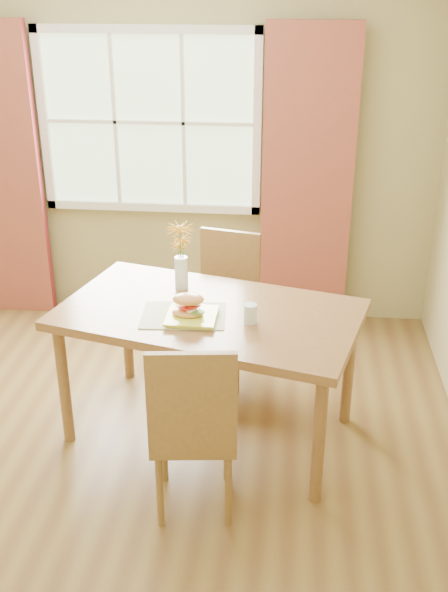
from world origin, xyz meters
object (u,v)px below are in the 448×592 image
chair_far (225,299)px  croissant_sandwich (188,306)px  chair_near (193,424)px  water_glass (250,314)px  dining_table (209,324)px  flower_vase (181,250)px

chair_far → croissant_sandwich: (-0.11, -0.82, 0.34)m
chair_near → water_glass: chair_near is taller
dining_table → water_glass: (0.24, -0.12, 0.13)m
dining_table → chair_near: (0.01, -0.70, -0.17)m
water_glass → flower_vase: size_ratio=0.27×
dining_table → chair_near: 0.73m
dining_table → chair_near: chair_near is taller
chair_near → flower_vase: flower_vase is taller
croissant_sandwich → flower_vase: 0.45m
chair_near → flower_vase: (-0.21, 0.99, 0.49)m
chair_far → flower_vase: (-0.21, -0.42, 0.50)m
dining_table → flower_vase: (-0.20, 0.29, 0.32)m
chair_near → water_glass: bearing=61.8°
chair_near → flower_vase: size_ratio=2.48×
croissant_sandwich → flower_vase: flower_vase is taller
water_glass → croissant_sandwich: bearing=179.2°
chair_far → water_glass: chair_far is taller
chair_far → croissant_sandwich: 0.90m
chair_far → water_glass: (0.22, -0.83, 0.31)m
water_glass → flower_vase: flower_vase is taller
dining_table → chair_near: bearing=-74.5°
croissant_sandwich → chair_near: bearing=-78.6°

